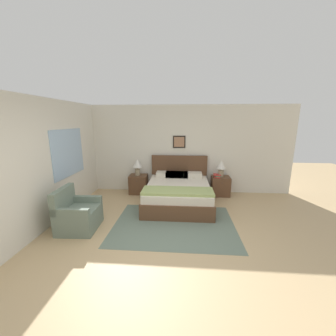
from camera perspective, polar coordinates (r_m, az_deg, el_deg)
ground_plane at (r=3.69m, az=-2.51°, el=-22.62°), size 16.00×16.00×0.00m
wall_back at (r=6.22m, az=0.85°, el=5.18°), size 7.12×0.09×2.60m
wall_left at (r=5.39m, az=-26.58°, el=2.60°), size 0.08×5.54×2.60m
area_rug_main at (r=4.52m, az=1.70°, el=-15.31°), size 2.52×1.91×0.01m
bed at (r=5.44m, az=2.83°, el=-6.76°), size 1.66×1.97×1.14m
armchair at (r=4.62m, az=-23.82°, el=-11.84°), size 0.74×0.80×0.86m
nightstand_near_window at (r=6.28m, az=-8.15°, el=-4.43°), size 0.52×0.47×0.56m
nightstand_by_door at (r=6.24m, az=14.30°, el=-4.85°), size 0.52×0.47×0.56m
table_lamp_near_window at (r=6.13m, az=-8.47°, el=0.80°), size 0.26×0.26×0.49m
table_lamp_by_door at (r=6.08m, az=14.53°, el=0.41°), size 0.26×0.26×0.49m
book_thick_bottom at (r=6.09m, az=13.45°, el=-2.32°), size 0.19×0.27×0.03m
book_hardcover_middle at (r=6.09m, az=13.46°, el=-2.05°), size 0.16×0.27×0.03m
book_novel_upper at (r=6.08m, az=13.47°, el=-1.81°), size 0.22×0.23×0.02m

